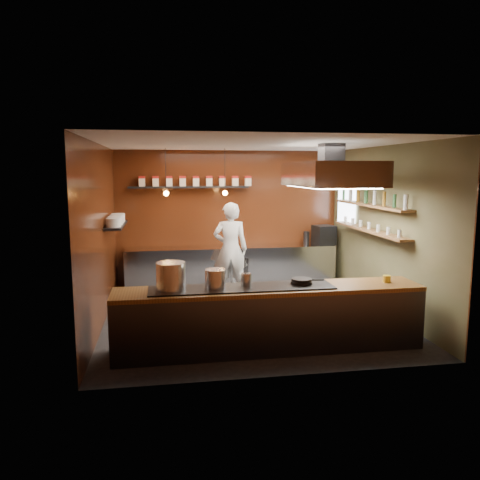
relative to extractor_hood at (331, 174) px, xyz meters
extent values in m
plane|color=black|center=(-1.30, 0.40, -2.51)|extent=(5.00, 5.00, 0.00)
plane|color=#3E180B|center=(-1.30, 2.90, -1.01)|extent=(5.00, 0.00, 5.00)
plane|color=#3E180B|center=(-3.80, 0.40, -1.01)|extent=(0.00, 5.00, 5.00)
plane|color=#4B4B2A|center=(1.20, 0.40, -1.01)|extent=(0.00, 5.00, 5.00)
plane|color=silver|center=(-1.30, 0.40, 0.49)|extent=(5.00, 5.00, 0.00)
plane|color=white|center=(1.15, 2.10, -0.61)|extent=(0.00, 1.00, 1.00)
cube|color=silver|center=(-1.30, 2.57, -2.06)|extent=(4.60, 0.65, 0.90)
cube|color=#38383D|center=(-1.30, -1.20, -2.08)|extent=(4.40, 0.70, 0.86)
cube|color=brown|center=(-1.30, -1.20, -1.62)|extent=(4.40, 0.72, 0.06)
cube|color=black|center=(-1.70, -1.20, -1.58)|extent=(2.60, 0.55, 0.02)
cube|color=black|center=(-2.20, 2.76, -0.31)|extent=(2.60, 0.26, 0.04)
cube|color=black|center=(-3.64, 1.40, -0.96)|extent=(0.30, 1.40, 0.04)
cube|color=brown|center=(1.04, 0.70, -0.59)|extent=(0.26, 2.80, 0.04)
cube|color=brown|center=(1.04, 0.70, -1.06)|extent=(0.26, 2.80, 0.04)
cube|color=#38383D|center=(0.00, 0.00, 0.34)|extent=(0.35, 0.35, 0.30)
cube|color=silver|center=(0.00, 0.00, -0.01)|extent=(1.20, 2.00, 0.40)
cube|color=white|center=(0.00, 0.00, -0.22)|extent=(1.00, 1.80, 0.02)
cylinder|color=black|center=(-2.70, 2.10, 0.04)|extent=(0.01, 0.01, 0.90)
sphere|color=orange|center=(-2.70, 2.10, -0.41)|extent=(0.10, 0.10, 0.10)
cylinder|color=black|center=(-1.50, 2.10, 0.04)|extent=(0.01, 0.01, 0.90)
sphere|color=orange|center=(-1.50, 2.10, -0.41)|extent=(0.10, 0.10, 0.10)
cube|color=beige|center=(-3.20, 2.76, -0.20)|extent=(0.13, 0.13, 0.17)
cube|color=#A91814|center=(-3.20, 2.76, -0.09)|extent=(0.13, 0.13, 0.05)
cube|color=beige|center=(-2.91, 2.76, -0.20)|extent=(0.13, 0.13, 0.17)
cube|color=#A91814|center=(-2.91, 2.76, -0.09)|extent=(0.13, 0.13, 0.05)
cube|color=beige|center=(-2.62, 2.76, -0.20)|extent=(0.13, 0.13, 0.17)
cube|color=#A91814|center=(-2.62, 2.76, -0.09)|extent=(0.14, 0.13, 0.05)
cube|color=beige|center=(-2.34, 2.76, -0.20)|extent=(0.13, 0.13, 0.17)
cube|color=#A91814|center=(-2.34, 2.76, -0.09)|extent=(0.13, 0.13, 0.05)
cube|color=beige|center=(-2.05, 2.76, -0.20)|extent=(0.13, 0.13, 0.17)
cube|color=#A91814|center=(-2.05, 2.76, -0.09)|extent=(0.14, 0.13, 0.05)
cube|color=beige|center=(-1.76, 2.76, -0.20)|extent=(0.13, 0.13, 0.17)
cube|color=#A91814|center=(-1.76, 2.76, -0.09)|extent=(0.14, 0.13, 0.05)
cube|color=beige|center=(-1.48, 2.76, -0.20)|extent=(0.13, 0.13, 0.17)
cube|color=#A91814|center=(-1.48, 2.76, -0.09)|extent=(0.14, 0.13, 0.05)
cube|color=beige|center=(-1.19, 2.76, -0.20)|extent=(0.13, 0.13, 0.17)
cube|color=#A91814|center=(-1.19, 2.76, -0.09)|extent=(0.14, 0.13, 0.05)
cube|color=beige|center=(-0.90, 2.76, -0.20)|extent=(0.13, 0.13, 0.17)
cube|color=#A91814|center=(-0.90, 2.76, -0.09)|extent=(0.14, 0.13, 0.05)
cylinder|color=silver|center=(-3.64, 0.95, -0.86)|extent=(0.26, 0.26, 0.16)
cylinder|color=silver|center=(-3.64, 1.25, -0.86)|extent=(0.26, 0.26, 0.16)
cylinder|color=silver|center=(-3.64, 1.55, -0.86)|extent=(0.26, 0.26, 0.16)
cylinder|color=silver|center=(-3.64, 1.85, -0.86)|extent=(0.26, 0.26, 0.16)
cylinder|color=silver|center=(1.04, -0.60, -0.45)|extent=(0.06, 0.06, 0.24)
cylinder|color=#2D5933|center=(1.04, -0.23, -0.45)|extent=(0.06, 0.06, 0.24)
cylinder|color=#8C601E|center=(1.04, 0.14, -0.45)|extent=(0.06, 0.06, 0.24)
cylinder|color=silver|center=(1.04, 0.51, -0.45)|extent=(0.06, 0.06, 0.24)
cylinder|color=#2D5933|center=(1.04, 0.89, -0.45)|extent=(0.06, 0.06, 0.24)
cylinder|color=#8C601E|center=(1.04, 1.26, -0.45)|extent=(0.06, 0.06, 0.24)
cylinder|color=silver|center=(1.04, 1.63, -0.45)|extent=(0.06, 0.06, 0.24)
cylinder|color=#2D5933|center=(1.04, 2.00, -0.45)|extent=(0.06, 0.06, 0.24)
cylinder|color=silver|center=(1.04, -0.45, -0.97)|extent=(0.07, 0.07, 0.13)
cylinder|color=silver|center=(1.04, -0.07, -0.97)|extent=(0.07, 0.07, 0.13)
cylinder|color=silver|center=(1.04, 0.32, -0.97)|extent=(0.07, 0.07, 0.13)
cylinder|color=silver|center=(1.04, 0.70, -0.97)|extent=(0.07, 0.07, 0.13)
cylinder|color=silver|center=(1.04, 1.08, -0.97)|extent=(0.07, 0.07, 0.13)
cylinder|color=silver|center=(1.04, 1.47, -0.97)|extent=(0.07, 0.07, 0.13)
cylinder|color=silver|center=(1.04, 1.85, -0.97)|extent=(0.07, 0.07, 0.13)
cylinder|color=silver|center=(-2.69, -1.21, -1.37)|extent=(0.51, 0.51, 0.38)
cylinder|color=silver|center=(-2.08, -1.20, -1.43)|extent=(0.33, 0.33, 0.27)
cylinder|color=#B6B8BD|center=(-1.63, -1.15, -1.47)|extent=(0.16, 0.16, 0.18)
cylinder|color=black|center=(-0.82, -1.15, -1.55)|extent=(0.31, 0.31, 0.04)
cylinder|color=black|center=(-0.82, -1.15, -1.51)|extent=(0.29, 0.29, 0.04)
cylinder|color=black|center=(-0.59, -1.19, -1.51)|extent=(0.18, 0.05, 0.02)
cylinder|color=gold|center=(0.47, -1.19, -1.53)|extent=(0.13, 0.13, 0.10)
cube|color=black|center=(0.80, 2.50, -1.39)|extent=(0.50, 0.48, 0.43)
imported|color=white|center=(-1.43, 1.85, -1.54)|extent=(0.76, 0.55, 1.93)
camera|label=1|loc=(-2.77, -7.50, 0.05)|focal=35.00mm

